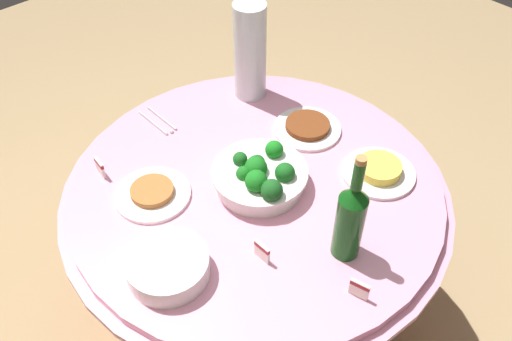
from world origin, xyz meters
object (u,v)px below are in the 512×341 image
at_px(label_placard_rear, 262,251).
at_px(serving_tongs, 159,121).
at_px(decorative_fruit_vase, 250,56).
at_px(label_placard_front, 359,289).
at_px(label_placard_mid, 100,167).
at_px(food_plate_stir_fry, 307,127).
at_px(plate_stack, 168,266).
at_px(food_plate_peanuts, 152,193).
at_px(food_plate_fried_egg, 379,171).
at_px(wine_bottle, 350,219).
at_px(broccoli_bowl, 260,176).

bearing_deg(label_placard_rear, serving_tongs, -11.52).
height_order(decorative_fruit_vase, label_placard_front, decorative_fruit_vase).
height_order(decorative_fruit_vase, label_placard_mid, decorative_fruit_vase).
relative_size(food_plate_stir_fry, label_placard_rear, 4.00).
height_order(plate_stack, food_plate_peanuts, plate_stack).
distance_m(food_plate_fried_egg, label_placard_mid, 0.83).
bearing_deg(label_placard_mid, food_plate_peanuts, -161.24).
distance_m(food_plate_fried_egg, food_plate_peanuts, 0.67).
distance_m(wine_bottle, food_plate_peanuts, 0.58).
relative_size(label_placard_mid, label_placard_rear, 1.00).
relative_size(serving_tongs, food_plate_peanuts, 0.76).
height_order(plate_stack, food_plate_fried_egg, plate_stack).
bearing_deg(food_plate_peanuts, label_placard_front, -164.34).
xyz_separation_m(food_plate_peanuts, label_placard_rear, (-0.38, -0.08, 0.02)).
bearing_deg(food_plate_peanuts, label_placard_rear, -168.13).
bearing_deg(label_placard_mid, label_placard_front, -163.63).
xyz_separation_m(food_plate_stir_fry, label_placard_rear, (-0.27, 0.46, 0.02)).
xyz_separation_m(food_plate_peanuts, label_placard_mid, (0.18, 0.06, 0.02)).
height_order(label_placard_front, label_placard_mid, same).
bearing_deg(broccoli_bowl, plate_stack, 99.57).
relative_size(wine_bottle, food_plate_fried_egg, 1.53).
distance_m(decorative_fruit_vase, label_placard_front, 0.88).
height_order(label_placard_front, label_placard_rear, same).
xyz_separation_m(food_plate_stir_fry, food_plate_peanuts, (0.10, 0.54, -0.00)).
xyz_separation_m(broccoli_bowl, serving_tongs, (0.45, 0.04, -0.04)).
distance_m(broccoli_bowl, label_placard_rear, 0.26).
bearing_deg(label_placard_front, serving_tongs, -2.29).
xyz_separation_m(wine_bottle, food_plate_peanuts, (0.51, 0.25, -0.12)).
xyz_separation_m(serving_tongs, food_plate_fried_egg, (-0.65, -0.34, 0.01)).
relative_size(serving_tongs, label_placard_mid, 3.03).
distance_m(broccoli_bowl, food_plate_peanuts, 0.31).
bearing_deg(wine_bottle, decorative_fruit_vase, -22.97).
bearing_deg(decorative_fruit_vase, serving_tongs, 74.94).
height_order(broccoli_bowl, label_placard_front, broccoli_bowl).
xyz_separation_m(label_placard_front, label_placard_mid, (0.80, 0.23, 0.00)).
bearing_deg(label_placard_mid, serving_tongs, -73.05).
bearing_deg(label_placard_rear, plate_stack, 58.19).
xyz_separation_m(wine_bottle, food_plate_fried_egg, (0.12, -0.29, -0.11)).
relative_size(plate_stack, wine_bottle, 0.62).
distance_m(broccoli_bowl, wine_bottle, 0.33).
height_order(serving_tongs, label_placard_rear, label_placard_rear).
height_order(plate_stack, food_plate_stir_fry, plate_stack).
relative_size(plate_stack, label_placard_front, 3.82).
relative_size(serving_tongs, label_placard_front, 3.03).
relative_size(plate_stack, serving_tongs, 1.26).
height_order(wine_bottle, decorative_fruit_vase, decorative_fruit_vase).
distance_m(food_plate_peanuts, label_placard_front, 0.64).
xyz_separation_m(decorative_fruit_vase, food_plate_stir_fry, (-0.28, 0.00, -0.14)).
relative_size(food_plate_fried_egg, food_plate_stir_fry, 1.00).
distance_m(decorative_fruit_vase, food_plate_stir_fry, 0.31).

